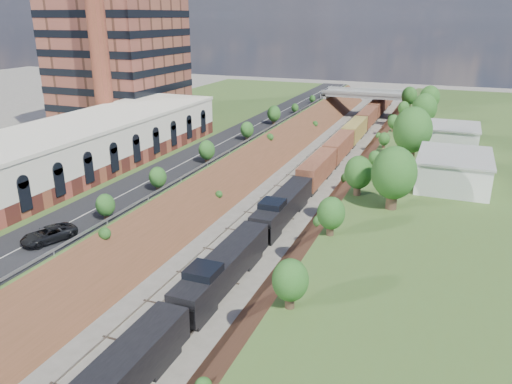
% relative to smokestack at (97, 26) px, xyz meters
% --- Properties ---
extents(platform_left, '(44.00, 180.00, 5.00)m').
position_rel_smokestack_xyz_m(platform_left, '(3.00, 4.00, -22.50)').
color(platform_left, '#445D26').
rests_on(platform_left, ground).
extents(embankment_left, '(10.00, 180.00, 10.00)m').
position_rel_smokestack_xyz_m(embankment_left, '(25.00, 4.00, -25.00)').
color(embankment_left, brown).
rests_on(embankment_left, ground).
extents(embankment_right, '(10.00, 180.00, 10.00)m').
position_rel_smokestack_xyz_m(embankment_right, '(47.00, 4.00, -25.00)').
color(embankment_right, brown).
rests_on(embankment_right, ground).
extents(rail_left_track, '(1.58, 180.00, 0.18)m').
position_rel_smokestack_xyz_m(rail_left_track, '(33.40, 4.00, -24.91)').
color(rail_left_track, gray).
rests_on(rail_left_track, ground).
extents(rail_right_track, '(1.58, 180.00, 0.18)m').
position_rel_smokestack_xyz_m(rail_right_track, '(38.60, 4.00, -24.91)').
color(rail_right_track, gray).
rests_on(rail_right_track, ground).
extents(road, '(8.00, 180.00, 0.10)m').
position_rel_smokestack_xyz_m(road, '(20.50, 4.00, -19.95)').
color(road, black).
rests_on(road, platform_left).
extents(guardrail, '(0.10, 171.00, 0.70)m').
position_rel_smokestack_xyz_m(guardrail, '(24.60, 3.80, -19.45)').
color(guardrail, '#99999E').
rests_on(guardrail, platform_left).
extents(commercial_building, '(14.30, 62.30, 7.00)m').
position_rel_smokestack_xyz_m(commercial_building, '(8.00, -18.00, -16.49)').
color(commercial_building, brown).
rests_on(commercial_building, platform_left).
extents(smokestack, '(3.20, 3.20, 40.00)m').
position_rel_smokestack_xyz_m(smokestack, '(0.00, 0.00, 0.00)').
color(smokestack, brown).
rests_on(smokestack, platform_left).
extents(overpass, '(24.50, 8.30, 7.40)m').
position_rel_smokestack_xyz_m(overpass, '(36.00, 66.00, -20.08)').
color(overpass, gray).
rests_on(overpass, ground).
extents(white_building_near, '(9.00, 12.00, 4.00)m').
position_rel_smokestack_xyz_m(white_building_near, '(59.50, -4.00, -18.00)').
color(white_building_near, silver).
rests_on(white_building_near, platform_right).
extents(white_building_far, '(8.00, 10.00, 3.60)m').
position_rel_smokestack_xyz_m(white_building_far, '(59.00, 18.00, -18.20)').
color(white_building_far, silver).
rests_on(white_building_far, platform_right).
extents(tree_right_large, '(5.25, 5.25, 7.61)m').
position_rel_smokestack_xyz_m(tree_right_large, '(53.00, -16.00, -15.62)').
color(tree_right_large, '#473323').
rests_on(tree_right_large, platform_right).
extents(tree_left_crest, '(2.45, 2.45, 3.55)m').
position_rel_smokestack_xyz_m(tree_left_crest, '(24.20, -36.00, -17.96)').
color(tree_left_crest, '#473323').
rests_on(tree_left_crest, platform_left).
extents(freight_train, '(2.99, 152.58, 4.55)m').
position_rel_smokestack_xyz_m(freight_train, '(38.60, 19.04, -22.43)').
color(freight_train, black).
rests_on(freight_train, ground).
extents(suv, '(4.40, 6.01, 1.52)m').
position_rel_smokestack_xyz_m(suv, '(22.04, -38.35, -19.14)').
color(suv, black).
rests_on(suv, road).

